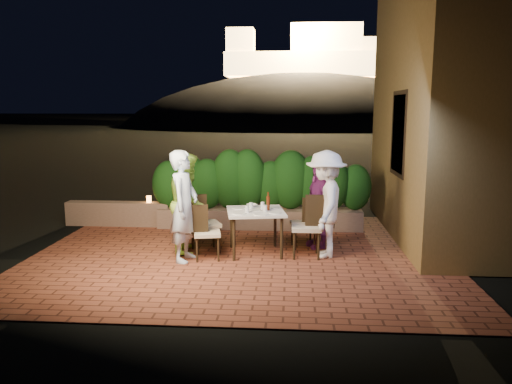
# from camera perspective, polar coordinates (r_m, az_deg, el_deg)

# --- Properties ---
(ground) EXTENTS (400.00, 400.00, 0.00)m
(ground) POSITION_cam_1_polar(r_m,az_deg,el_deg) (8.23, -2.06, -7.98)
(ground) COLOR black
(ground) RESTS_ON ground
(terrace_floor) EXTENTS (7.00, 6.00, 0.15)m
(terrace_floor) POSITION_cam_1_polar(r_m,az_deg,el_deg) (8.72, -1.70, -7.34)
(terrace_floor) COLOR brown
(terrace_floor) RESTS_ON ground
(building_wall) EXTENTS (1.60, 5.00, 5.00)m
(building_wall) POSITION_cam_1_polar(r_m,az_deg,el_deg) (10.17, 20.05, 9.22)
(building_wall) COLOR olive
(building_wall) RESTS_ON ground
(window_pane) EXTENTS (0.08, 1.00, 1.40)m
(window_pane) POSITION_cam_1_polar(r_m,az_deg,el_deg) (9.52, 16.14, 6.42)
(window_pane) COLOR black
(window_pane) RESTS_ON building_wall
(window_frame) EXTENTS (0.06, 1.15, 1.55)m
(window_frame) POSITION_cam_1_polar(r_m,az_deg,el_deg) (9.51, 16.08, 6.42)
(window_frame) COLOR black
(window_frame) RESTS_ON building_wall
(planter) EXTENTS (4.20, 0.55, 0.40)m
(planter) POSITION_cam_1_polar(r_m,az_deg,el_deg) (10.37, 0.41, -3.01)
(planter) COLOR #775D4C
(planter) RESTS_ON ground
(hedge) EXTENTS (4.00, 0.70, 1.10)m
(hedge) POSITION_cam_1_polar(r_m,az_deg,el_deg) (10.23, 0.41, 1.09)
(hedge) COLOR #133D10
(hedge) RESTS_ON planter
(parapet) EXTENTS (2.20, 0.30, 0.50)m
(parapet) POSITION_cam_1_polar(r_m,az_deg,el_deg) (10.97, -15.44, -2.40)
(parapet) COLOR #775D4C
(parapet) RESTS_ON ground
(hill) EXTENTS (52.00, 40.00, 22.00)m
(hill) POSITION_cam_1_polar(r_m,az_deg,el_deg) (68.12, 5.12, 4.13)
(hill) COLOR black
(hill) RESTS_ON ground
(fortress) EXTENTS (26.00, 8.00, 8.00)m
(fortress) POSITION_cam_1_polar(r_m,az_deg,el_deg) (68.28, 5.31, 16.34)
(fortress) COLOR #FFCC7A
(fortress) RESTS_ON hill
(dining_table) EXTENTS (1.10, 1.10, 0.75)m
(dining_table) POSITION_cam_1_polar(r_m,az_deg,el_deg) (8.53, -0.05, -4.59)
(dining_table) COLOR white
(dining_table) RESTS_ON ground
(plate_nw) EXTENTS (0.24, 0.24, 0.01)m
(plate_nw) POSITION_cam_1_polar(r_m,az_deg,el_deg) (8.19, -1.97, -2.45)
(plate_nw) COLOR white
(plate_nw) RESTS_ON dining_table
(plate_sw) EXTENTS (0.23, 0.23, 0.01)m
(plate_sw) POSITION_cam_1_polar(r_m,az_deg,el_deg) (8.61, -1.96, -1.85)
(plate_sw) COLOR white
(plate_sw) RESTS_ON dining_table
(plate_ne) EXTENTS (0.20, 0.20, 0.01)m
(plate_ne) POSITION_cam_1_polar(r_m,az_deg,el_deg) (8.24, 2.22, -2.38)
(plate_ne) COLOR white
(plate_ne) RESTS_ON dining_table
(plate_se) EXTENTS (0.22, 0.22, 0.01)m
(plate_se) POSITION_cam_1_polar(r_m,az_deg,el_deg) (8.66, 1.94, -1.79)
(plate_se) COLOR white
(plate_se) RESTS_ON dining_table
(plate_centre) EXTENTS (0.21, 0.21, 0.01)m
(plate_centre) POSITION_cam_1_polar(r_m,az_deg,el_deg) (8.45, -0.13, -2.07)
(plate_centre) COLOR white
(plate_centre) RESTS_ON dining_table
(plate_front) EXTENTS (0.24, 0.24, 0.01)m
(plate_front) POSITION_cam_1_polar(r_m,az_deg,el_deg) (8.12, 0.57, -2.56)
(plate_front) COLOR white
(plate_front) RESTS_ON dining_table
(glass_nw) EXTENTS (0.07, 0.07, 0.12)m
(glass_nw) POSITION_cam_1_polar(r_m,az_deg,el_deg) (8.26, -1.04, -1.97)
(glass_nw) COLOR silver
(glass_nw) RESTS_ON dining_table
(glass_sw) EXTENTS (0.06, 0.06, 0.11)m
(glass_sw) POSITION_cam_1_polar(r_m,az_deg,el_deg) (8.58, -0.60, -1.56)
(glass_sw) COLOR silver
(glass_sw) RESTS_ON dining_table
(glass_ne) EXTENTS (0.06, 0.06, 0.11)m
(glass_ne) POSITION_cam_1_polar(r_m,az_deg,el_deg) (8.34, 1.04, -1.88)
(glass_ne) COLOR silver
(glass_ne) RESTS_ON dining_table
(glass_se) EXTENTS (0.07, 0.07, 0.12)m
(glass_se) POSITION_cam_1_polar(r_m,az_deg,el_deg) (8.56, 0.77, -1.54)
(glass_se) COLOR silver
(glass_se) RESTS_ON dining_table
(beer_bottle) EXTENTS (0.06, 0.06, 0.31)m
(beer_bottle) POSITION_cam_1_polar(r_m,az_deg,el_deg) (8.46, 1.40, -1.04)
(beer_bottle) COLOR #4F1F0D
(beer_bottle) RESTS_ON dining_table
(bowl) EXTENTS (0.24, 0.24, 0.04)m
(bowl) POSITION_cam_1_polar(r_m,az_deg,el_deg) (8.77, -0.48, -1.54)
(bowl) COLOR white
(bowl) RESTS_ON dining_table
(chair_left_front) EXTENTS (0.49, 0.49, 0.91)m
(chair_left_front) POSITION_cam_1_polar(r_m,az_deg,el_deg) (8.24, -5.60, -4.57)
(chair_left_front) COLOR black
(chair_left_front) RESTS_ON ground
(chair_left_back) EXTENTS (0.62, 0.62, 1.01)m
(chair_left_back) POSITION_cam_1_polar(r_m,az_deg,el_deg) (8.67, -5.79, -3.53)
(chair_left_back) COLOR black
(chair_left_back) RESTS_ON ground
(chair_right_front) EXTENTS (0.49, 0.49, 1.05)m
(chair_right_front) POSITION_cam_1_polar(r_m,az_deg,el_deg) (8.35, 5.77, -3.88)
(chair_right_front) COLOR black
(chair_right_front) RESTS_ON ground
(chair_right_back) EXTENTS (0.48, 0.48, 0.90)m
(chair_right_back) POSITION_cam_1_polar(r_m,az_deg,el_deg) (8.91, 5.42, -3.52)
(chair_right_back) COLOR black
(chair_right_back) RESTS_ON ground
(diner_blue) EXTENTS (0.52, 0.71, 1.81)m
(diner_blue) POSITION_cam_1_polar(r_m,az_deg,el_deg) (8.11, -8.22, -1.61)
(diner_blue) COLOR #C2DCFA
(diner_blue) RESTS_ON ground
(diner_green) EXTENTS (0.75, 0.91, 1.72)m
(diner_green) POSITION_cam_1_polar(r_m,az_deg,el_deg) (8.66, -7.73, -1.19)
(diner_green) COLOR #9BD141
(diner_green) RESTS_ON ground
(diner_white) EXTENTS (0.77, 1.21, 1.78)m
(diner_white) POSITION_cam_1_polar(r_m,az_deg,el_deg) (8.34, 7.96, -1.37)
(diner_white) COLOR white
(diner_white) RESTS_ON ground
(diner_purple) EXTENTS (0.68, 0.99, 1.56)m
(diner_purple) POSITION_cam_1_polar(r_m,az_deg,el_deg) (8.90, 7.17, -1.39)
(diner_purple) COLOR #7A287A
(diner_purple) RESTS_ON ground
(parapet_lamp) EXTENTS (0.10, 0.10, 0.14)m
(parapet_lamp) POSITION_cam_1_polar(r_m,az_deg,el_deg) (10.70, -12.15, -0.81)
(parapet_lamp) COLOR orange
(parapet_lamp) RESTS_ON parapet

